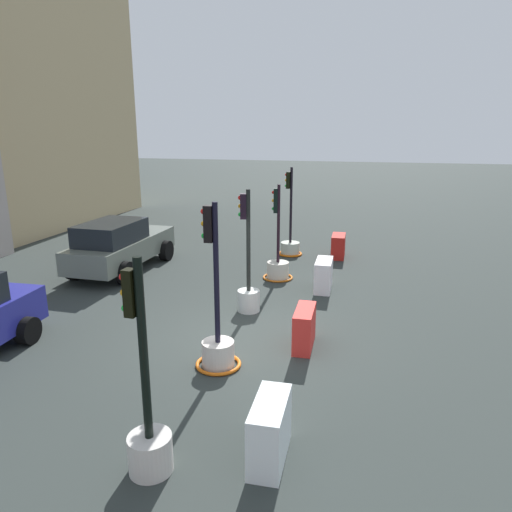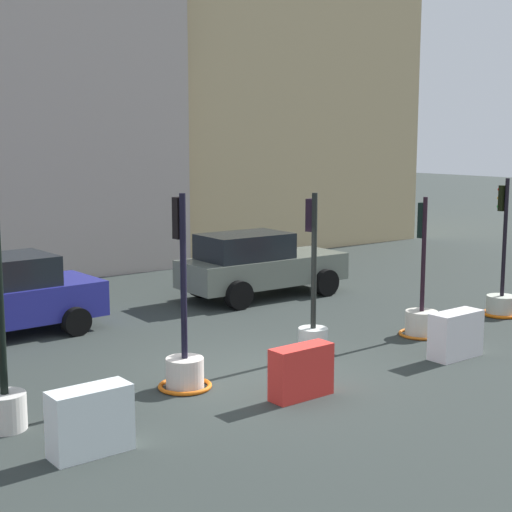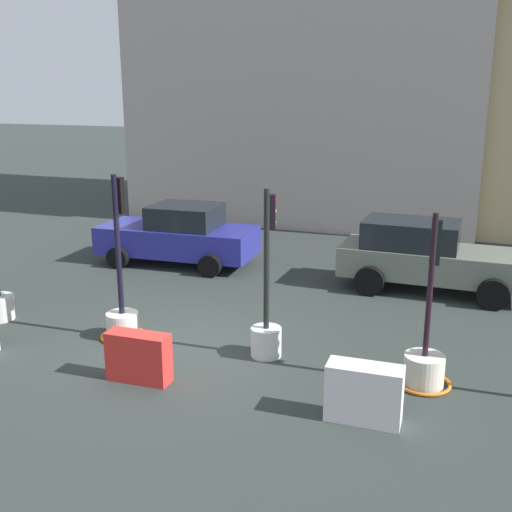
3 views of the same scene
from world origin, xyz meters
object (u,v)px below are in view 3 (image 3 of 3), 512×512
object	(u,v)px
traffic_light_3	(267,321)
construction_barrier_2	(139,357)
car_blue_estate	(179,235)
car_grey_saloon	(428,256)
traffic_light_4	(424,361)
construction_barrier_3	(364,393)
traffic_light_2	(122,312)

from	to	relation	value
traffic_light_3	construction_barrier_2	bearing A→B (deg)	-134.65
car_blue_estate	car_grey_saloon	size ratio (longest dim) A/B	0.99
traffic_light_4	construction_barrier_2	world-z (taller)	traffic_light_4
traffic_light_3	car_grey_saloon	size ratio (longest dim) A/B	0.70
car_blue_estate	car_grey_saloon	world-z (taller)	car_grey_saloon
traffic_light_4	construction_barrier_2	size ratio (longest dim) A/B	2.67
construction_barrier_3	construction_barrier_2	bearing A→B (deg)	-179.54
construction_barrier_2	car_blue_estate	xyz separation A→B (m)	(-2.71, 6.72, 0.39)
construction_barrier_3	car_blue_estate	distance (m)	9.35
traffic_light_3	traffic_light_4	world-z (taller)	traffic_light_3
traffic_light_2	construction_barrier_3	distance (m)	5.31
traffic_light_3	car_blue_estate	size ratio (longest dim) A/B	0.70
traffic_light_2	construction_barrier_2	xyz separation A→B (m)	(1.28, -1.52, -0.12)
traffic_light_2	construction_barrier_3	xyz separation A→B (m)	(5.10, -1.48, -0.10)
traffic_light_2	construction_barrier_3	size ratio (longest dim) A/B	2.88
traffic_light_4	traffic_light_2	bearing A→B (deg)	-179.77
construction_barrier_2	construction_barrier_3	xyz separation A→B (m)	(3.82, 0.03, 0.02)
traffic_light_4	car_blue_estate	size ratio (longest dim) A/B	0.66
construction_barrier_2	construction_barrier_3	distance (m)	3.82
construction_barrier_2	car_grey_saloon	bearing A→B (deg)	58.78
construction_barrier_2	construction_barrier_3	world-z (taller)	construction_barrier_3
construction_barrier_2	car_grey_saloon	distance (m)	7.88
construction_barrier_3	car_grey_saloon	size ratio (longest dim) A/B	0.25
traffic_light_3	car_blue_estate	bearing A→B (deg)	131.24
construction_barrier_2	car_blue_estate	size ratio (longest dim) A/B	0.25
construction_barrier_3	traffic_light_4	bearing A→B (deg)	64.37
traffic_light_3	construction_barrier_3	distance (m)	2.72
construction_barrier_2	traffic_light_3	bearing A→B (deg)	45.35
construction_barrier_2	traffic_light_4	bearing A→B (deg)	18.70
traffic_light_4	construction_barrier_2	xyz separation A→B (m)	(-4.54, -1.54, 0.00)
traffic_light_2	car_blue_estate	bearing A→B (deg)	105.34
traffic_light_2	traffic_light_3	distance (m)	2.98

